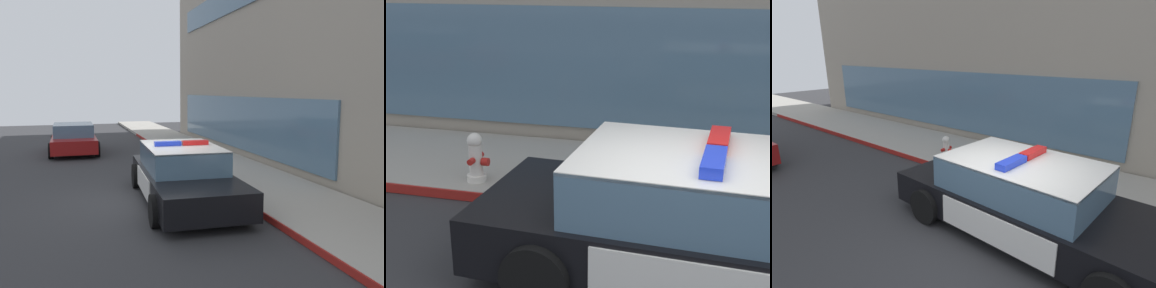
# 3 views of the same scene
# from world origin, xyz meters

# --- Properties ---
(sidewalk) EXTENTS (48.00, 2.65, 0.15)m
(sidewalk) POSITION_xyz_m (0.00, 3.17, 0.07)
(sidewalk) COLOR #A39E93
(sidewalk) RESTS_ON ground
(curb_red_paint) EXTENTS (28.80, 0.04, 0.14)m
(curb_red_paint) POSITION_xyz_m (0.00, 1.83, 0.08)
(curb_red_paint) COLOR maroon
(curb_red_paint) RESTS_ON ground
(police_cruiser) EXTENTS (5.25, 2.37, 1.49)m
(police_cruiser) POSITION_xyz_m (0.32, 0.57, 0.68)
(police_cruiser) COLOR black
(police_cruiser) RESTS_ON ground
(fire_hydrant) EXTENTS (0.34, 0.39, 0.73)m
(fire_hydrant) POSITION_xyz_m (-3.15, 2.23, 0.50)
(fire_hydrant) COLOR silver
(fire_hydrant) RESTS_ON sidewalk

